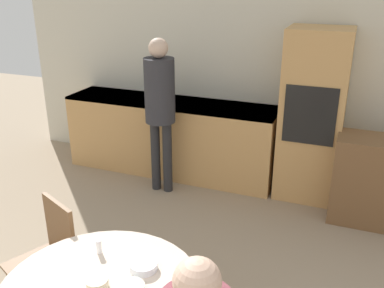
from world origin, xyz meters
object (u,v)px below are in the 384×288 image
(chair_far_left, at_px, (50,254))
(bowl_far, at_px, (97,283))
(person_standing, at_px, (160,100))
(bowl_centre, at_px, (144,266))
(oven_unit, at_px, (312,116))

(chair_far_left, distance_m, bowl_far, 0.86)
(person_standing, xyz_separation_m, bowl_centre, (0.94, -2.22, -0.31))
(bowl_far, bearing_deg, oven_unit, 75.22)
(bowl_centre, relative_size, bowl_far, 1.32)
(chair_far_left, xyz_separation_m, person_standing, (-0.08, 2.03, 0.59))
(bowl_centre, bearing_deg, person_standing, 112.88)
(oven_unit, xyz_separation_m, chair_far_left, (-1.47, -2.54, -0.43))
(bowl_centre, bearing_deg, bowl_far, -125.70)
(person_standing, distance_m, bowl_centre, 2.43)
(chair_far_left, bearing_deg, oven_unit, 84.58)
(bowl_far, bearing_deg, person_standing, 107.51)
(oven_unit, bearing_deg, bowl_centre, -102.72)
(bowl_centre, xyz_separation_m, bowl_far, (-0.16, -0.23, 0.01))
(person_standing, bearing_deg, bowl_far, -72.49)
(person_standing, xyz_separation_m, bowl_far, (0.77, -2.45, -0.31))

